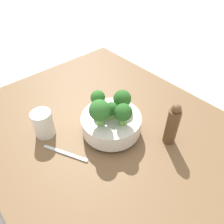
{
  "coord_description": "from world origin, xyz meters",
  "views": [
    {
      "loc": [
        0.37,
        -0.36,
        0.63
      ],
      "look_at": [
        -0.04,
        0.0,
        0.13
      ],
      "focal_mm": 35.0,
      "sensor_mm": 36.0,
      "label": 1
    }
  ],
  "objects_px": {
    "bowl": "(112,123)",
    "pepper_mill": "(172,125)",
    "cup": "(43,124)",
    "fork": "(65,153)"
  },
  "relations": [
    {
      "from": "pepper_mill",
      "to": "fork",
      "type": "height_order",
      "value": "pepper_mill"
    },
    {
      "from": "bowl",
      "to": "cup",
      "type": "relative_size",
      "value": 2.1
    },
    {
      "from": "bowl",
      "to": "pepper_mill",
      "type": "relative_size",
      "value": 1.28
    },
    {
      "from": "fork",
      "to": "pepper_mill",
      "type": "bearing_deg",
      "value": 57.99
    },
    {
      "from": "pepper_mill",
      "to": "cup",
      "type": "bearing_deg",
      "value": -135.82
    },
    {
      "from": "pepper_mill",
      "to": "fork",
      "type": "relative_size",
      "value": 1.09
    },
    {
      "from": "cup",
      "to": "pepper_mill",
      "type": "distance_m",
      "value": 0.44
    },
    {
      "from": "bowl",
      "to": "pepper_mill",
      "type": "xyz_separation_m",
      "value": [
        0.16,
        0.12,
        0.04
      ]
    },
    {
      "from": "bowl",
      "to": "fork",
      "type": "relative_size",
      "value": 1.39
    },
    {
      "from": "cup",
      "to": "fork",
      "type": "height_order",
      "value": "cup"
    }
  ]
}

